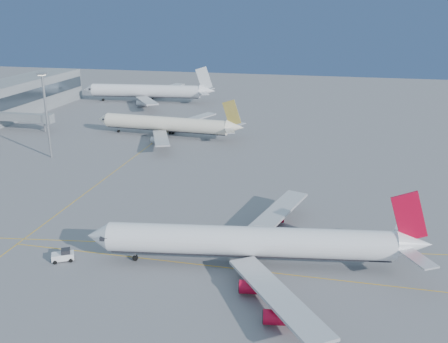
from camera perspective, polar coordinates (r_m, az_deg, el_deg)
ground at (r=107.95m, az=-0.25°, el=-7.10°), size 500.00×500.00×0.00m
jet_bridge at (r=206.66m, az=-21.58°, el=5.75°), size 23.60×3.60×6.90m
taxiway_lines at (r=117.24m, az=-6.61°, el=-5.04°), size 118.86×140.00×0.02m
airliner_virgin at (r=93.90m, az=3.74°, el=-8.06°), size 64.15×57.14×15.85m
airliner_etihad at (r=185.23m, az=-6.36°, el=5.39°), size 57.86×53.34×15.10m
airliner_third at (r=252.55m, az=-8.60°, el=9.07°), size 67.02×61.52×17.97m
pushback_tug at (r=101.76m, az=-17.88°, el=-9.11°), size 4.59×3.90×2.31m
light_mast at (r=165.52m, az=-19.69°, el=6.79°), size 2.32×2.32×26.83m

